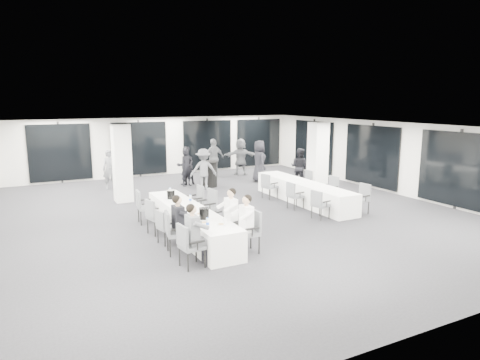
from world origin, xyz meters
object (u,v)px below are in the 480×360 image
(banquet_table_main, at_px, (190,222))
(chair_side_right_mid, at_px, (331,188))
(chair_main_left_second, at_px, (174,230))
(chair_side_left_mid, at_px, (294,194))
(banquet_table_side, at_px, (303,192))
(standing_guest_g, at_px, (110,167))
(chair_main_right_fourth, at_px, (208,205))
(chair_side_right_near, at_px, (362,197))
(cocktail_table, at_px, (209,174))
(chair_side_left_near, at_px, (319,203))
(standing_guest_b, at_px, (186,163))
(chair_main_left_near, at_px, (188,243))
(standing_guest_c, at_px, (203,167))
(standing_guest_d, at_px, (214,156))
(chair_side_right_far, at_px, (305,181))
(chair_main_right_near, at_px, (250,229))
(chair_main_right_second, at_px, (234,222))
(standing_guest_h, at_px, (299,164))
(chair_main_left_mid, at_px, (165,225))
(standing_guest_f, at_px, (241,154))
(chair_main_left_far, at_px, (143,205))
(chair_side_left_far, at_px, (268,185))
(standing_guest_a, at_px, (187,165))
(ice_bucket_near, at_px, (204,213))
(chair_main_right_far, at_px, (196,199))
(chair_main_right_mid, at_px, (224,217))
(ice_bucket_far, at_px, (171,194))

(banquet_table_main, height_order, chair_side_right_mid, chair_side_right_mid)
(chair_main_left_second, distance_m, chair_side_left_mid, 5.44)
(banquet_table_side, xyz_separation_m, standing_guest_g, (-5.72, 5.59, 0.54))
(chair_main_right_fourth, xyz_separation_m, chair_side_right_near, (4.93, -1.08, -0.05))
(cocktail_table, relative_size, chair_side_left_near, 1.20)
(standing_guest_b, bearing_deg, chair_main_left_near, 66.73)
(standing_guest_c, bearing_deg, standing_guest_d, -110.26)
(chair_main_right_fourth, relative_size, chair_side_right_far, 1.10)
(chair_main_right_near, bearing_deg, chair_main_left_second, 67.38)
(chair_main_right_second, height_order, standing_guest_h, standing_guest_h)
(chair_main_left_second, distance_m, chair_main_left_mid, 0.78)
(chair_main_right_second, bearing_deg, banquet_table_side, -71.12)
(chair_main_right_near, xyz_separation_m, standing_guest_d, (3.23, 9.63, 0.46))
(chair_main_left_second, bearing_deg, standing_guest_f, 154.78)
(chair_main_left_near, bearing_deg, standing_guest_b, 153.66)
(chair_main_right_fourth, bearing_deg, chair_main_left_far, 54.19)
(chair_main_left_mid, height_order, chair_main_left_far, chair_main_left_far)
(chair_side_left_far, distance_m, chair_side_right_near, 3.54)
(standing_guest_a, bearing_deg, standing_guest_c, -88.45)
(chair_side_left_mid, relative_size, ice_bucket_near, 3.27)
(chair_main_right_far, height_order, standing_guest_h, standing_guest_h)
(chair_main_right_near, relative_size, chair_main_right_second, 1.10)
(chair_side_right_near, relative_size, chair_side_right_mid, 1.00)
(chair_main_left_far, height_order, chair_main_right_second, chair_main_left_far)
(chair_main_left_second, distance_m, chair_main_right_fourth, 2.54)
(chair_main_left_second, distance_m, standing_guest_g, 8.47)
(standing_guest_b, bearing_deg, cocktail_table, 126.23)
(cocktail_table, distance_m, chair_main_right_mid, 6.65)
(banquet_table_side, bearing_deg, chair_main_right_far, -179.60)
(chair_main_left_near, xyz_separation_m, standing_guest_g, (0.05, 9.46, 0.35))
(chair_side_left_mid, relative_size, standing_guest_a, 0.50)
(chair_side_right_mid, height_order, ice_bucket_far, ice_bucket_far)
(banquet_table_main, distance_m, ice_bucket_far, 1.43)
(chair_main_right_mid, height_order, chair_side_left_near, chair_main_right_mid)
(chair_main_right_second, bearing_deg, standing_guest_c, -30.11)
(chair_main_right_mid, distance_m, chair_side_left_near, 3.28)
(banquet_table_main, bearing_deg, chair_main_right_mid, -25.48)
(chair_side_right_mid, bearing_deg, chair_main_right_near, 118.71)
(ice_bucket_far, bearing_deg, chair_side_left_near, -21.22)
(banquet_table_main, distance_m, chair_side_right_far, 6.39)
(standing_guest_d, height_order, standing_guest_h, standing_guest_d)
(chair_main_left_second, height_order, chair_side_left_near, chair_main_left_second)
(chair_main_right_far, height_order, chair_side_right_mid, chair_main_right_far)
(chair_main_left_mid, height_order, chair_main_right_second, chair_main_right_second)
(chair_main_right_mid, distance_m, standing_guest_h, 7.45)
(standing_guest_c, bearing_deg, chair_main_right_mid, 85.15)
(standing_guest_b, bearing_deg, ice_bucket_near, 69.56)
(chair_main_right_fourth, bearing_deg, standing_guest_h, -63.60)
(chair_main_left_near, height_order, chair_main_right_mid, chair_main_left_near)
(chair_side_left_far, bearing_deg, chair_side_right_mid, 35.24)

